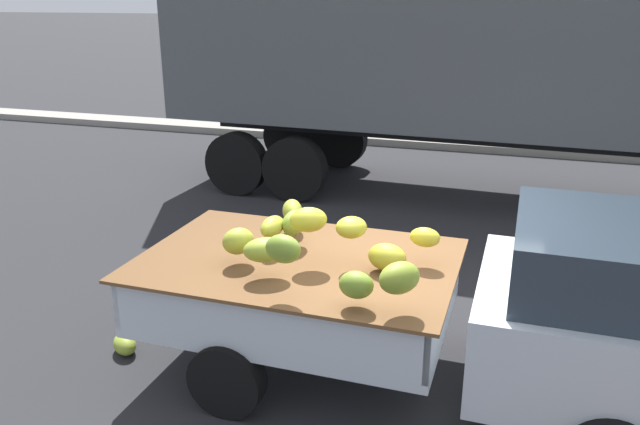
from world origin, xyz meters
TOP-DOWN VIEW (x-y plane):
  - ground at (0.00, 0.00)m, footprint 220.00×220.00m
  - curb_strip at (0.00, 9.32)m, footprint 80.00×0.80m
  - pickup_truck at (1.08, -0.28)m, footprint 4.88×1.95m
  - semi_trailer at (0.96, 5.58)m, footprint 12.08×3.01m
  - fallen_banana_bunch_near_tailgate at (-2.52, -0.56)m, footprint 0.38×0.36m

SIDE VIEW (x-z plane):
  - ground at x=0.00m, z-range 0.00..0.00m
  - curb_strip at x=0.00m, z-range 0.00..0.16m
  - fallen_banana_bunch_near_tailgate at x=-2.52m, z-range 0.00..0.18m
  - pickup_truck at x=1.08m, z-range 0.04..1.74m
  - semi_trailer at x=0.96m, z-range 0.57..4.52m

